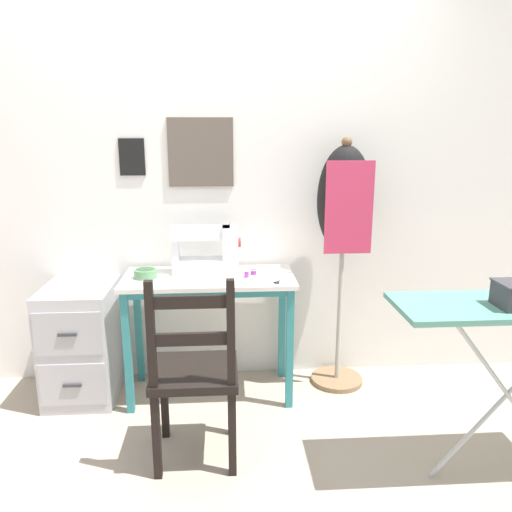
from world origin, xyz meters
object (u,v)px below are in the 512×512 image
(fabric_bowl, at_px, (146,273))
(sewing_machine, at_px, (209,251))
(wooden_chair, at_px, (194,374))
(dress_form, at_px, (344,213))
(filing_cabinet, at_px, (82,342))
(scissors, at_px, (279,281))
(thread_spool_mid_table, at_px, (254,272))
(thread_spool_near_machine, at_px, (246,274))

(fabric_bowl, bearing_deg, sewing_machine, 15.00)
(sewing_machine, xyz_separation_m, wooden_chair, (-0.06, -0.71, -0.42))
(sewing_machine, height_order, fabric_bowl, sewing_machine)
(dress_form, bearing_deg, sewing_machine, 179.64)
(filing_cabinet, bearing_deg, dress_form, 1.76)
(scissors, relative_size, dress_form, 0.09)
(sewing_machine, xyz_separation_m, dress_form, (0.79, -0.00, 0.22))
(wooden_chair, bearing_deg, scissors, 47.72)
(fabric_bowl, bearing_deg, wooden_chair, -64.02)
(scissors, bearing_deg, sewing_machine, 150.44)
(thread_spool_mid_table, bearing_deg, scissors, -47.18)
(fabric_bowl, height_order, thread_spool_mid_table, fabric_bowl)
(thread_spool_mid_table, bearing_deg, dress_form, 7.71)
(sewing_machine, relative_size, thread_spool_near_machine, 9.58)
(wooden_chair, bearing_deg, thread_spool_near_machine, 64.93)
(wooden_chair, distance_m, dress_form, 1.27)
(thread_spool_mid_table, relative_size, dress_form, 0.03)
(fabric_bowl, relative_size, filing_cabinet, 0.19)
(thread_spool_near_machine, bearing_deg, thread_spool_mid_table, 51.66)
(wooden_chair, bearing_deg, filing_cabinet, 136.66)
(scissors, height_order, dress_form, dress_form)
(fabric_bowl, height_order, filing_cabinet, fabric_bowl)
(fabric_bowl, bearing_deg, scissors, -9.41)
(sewing_machine, height_order, thread_spool_near_machine, sewing_machine)
(thread_spool_near_machine, distance_m, dress_form, 0.67)
(fabric_bowl, height_order, thread_spool_near_machine, fabric_bowl)
(thread_spool_mid_table, height_order, dress_form, dress_form)
(wooden_chair, height_order, filing_cabinet, wooden_chair)
(sewing_machine, height_order, dress_form, dress_form)
(thread_spool_near_machine, height_order, thread_spool_mid_table, thread_spool_near_machine)
(scissors, relative_size, filing_cabinet, 0.20)
(fabric_bowl, relative_size, scissors, 0.97)
(sewing_machine, distance_m, thread_spool_near_machine, 0.27)
(filing_cabinet, xyz_separation_m, dress_form, (1.54, 0.05, 0.74))
(dress_form, bearing_deg, filing_cabinet, -178.24)
(thread_spool_mid_table, xyz_separation_m, wooden_chair, (-0.31, -0.63, -0.30))
(fabric_bowl, distance_m, thread_spool_mid_table, 0.61)
(fabric_bowl, distance_m, scissors, 0.75)
(sewing_machine, bearing_deg, filing_cabinet, -176.04)
(scissors, height_order, thread_spool_near_machine, thread_spool_near_machine)
(dress_form, bearing_deg, scissors, -151.77)
(scissors, distance_m, thread_spool_mid_table, 0.19)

